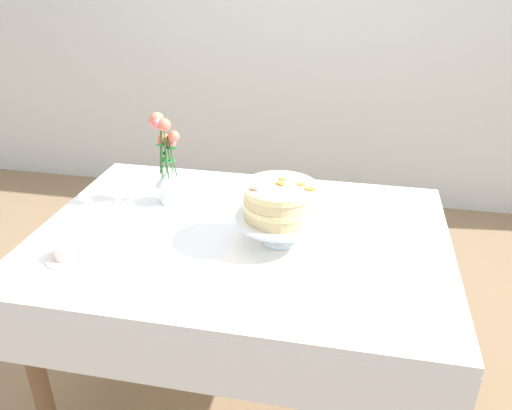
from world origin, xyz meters
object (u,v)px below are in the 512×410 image
object	(u,v)px
dining_table	(240,258)
layer_cake	(280,201)
cake_stand	(279,221)
teacup	(67,253)
flower_vase	(166,161)

from	to	relation	value
dining_table	layer_cake	world-z (taller)	layer_cake
dining_table	cake_stand	bearing A→B (deg)	-7.06
dining_table	teacup	bearing A→B (deg)	-153.78
dining_table	cake_stand	xyz separation A→B (m)	(0.14, -0.02, 0.17)
dining_table	flower_vase	distance (m)	0.46
dining_table	teacup	size ratio (longest dim) A/B	10.41
layer_cake	dining_table	bearing A→B (deg)	172.94
layer_cake	teacup	xyz separation A→B (m)	(-0.63, -0.23, -0.14)
flower_vase	teacup	size ratio (longest dim) A/B	2.65
cake_stand	layer_cake	xyz separation A→B (m)	(0.00, -0.00, 0.07)
teacup	cake_stand	bearing A→B (deg)	19.73
layer_cake	flower_vase	world-z (taller)	flower_vase
layer_cake	cake_stand	bearing A→B (deg)	178.27
flower_vase	teacup	xyz separation A→B (m)	(-0.18, -0.44, -0.15)
cake_stand	dining_table	bearing A→B (deg)	172.94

